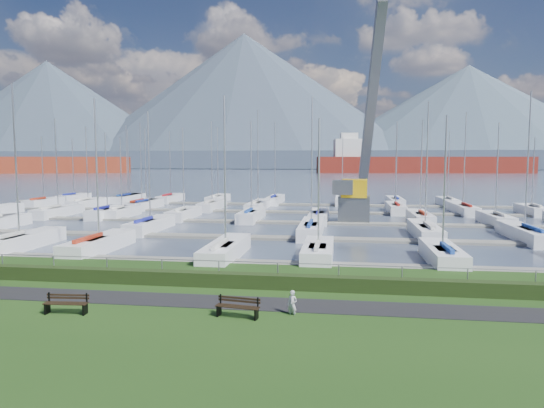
% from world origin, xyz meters
% --- Properties ---
extents(path, '(160.00, 2.00, 0.04)m').
position_xyz_m(path, '(0.00, -3.00, 0.01)').
color(path, black).
rests_on(path, grass).
extents(water, '(800.00, 540.00, 0.20)m').
position_xyz_m(water, '(0.00, 260.00, -0.40)').
color(water, '#404B5E').
extents(hedge, '(80.00, 0.70, 0.70)m').
position_xyz_m(hedge, '(0.00, -0.40, 0.35)').
color(hedge, black).
rests_on(hedge, grass).
extents(fence, '(80.00, 0.04, 0.04)m').
position_xyz_m(fence, '(0.00, 0.00, 1.20)').
color(fence, gray).
rests_on(fence, grass).
extents(foothill, '(900.00, 80.00, 12.00)m').
position_xyz_m(foothill, '(0.00, 330.00, 6.00)').
color(foothill, '#465467').
rests_on(foothill, water).
extents(mountains, '(1190.00, 360.00, 115.00)m').
position_xyz_m(mountains, '(7.35, 404.62, 46.68)').
color(mountains, '#4A5C6C').
rests_on(mountains, water).
extents(docks, '(90.00, 41.60, 0.25)m').
position_xyz_m(docks, '(0.00, 26.00, -0.22)').
color(docks, slate).
rests_on(docks, water).
extents(bench_left, '(1.83, 0.55, 0.85)m').
position_xyz_m(bench_left, '(-6.01, -5.44, 0.42)').
color(bench_left, black).
rests_on(bench_left, grass).
extents(bench_right, '(1.84, 0.70, 0.85)m').
position_xyz_m(bench_right, '(1.03, -4.89, 0.42)').
color(bench_right, black).
rests_on(bench_right, grass).
extents(person, '(0.50, 0.42, 1.16)m').
position_xyz_m(person, '(3.16, -4.28, 0.58)').
color(person, '#ACABB2').
rests_on(person, grass).
extents(crane, '(5.23, 13.28, 22.35)m').
position_xyz_m(crane, '(6.91, 29.04, 5.33)').
color(crane, '#585C60').
rests_on(crane, water).
extents(cargo_ship_west, '(84.27, 45.28, 21.50)m').
position_xyz_m(cargo_ship_west, '(-142.55, 190.03, 3.72)').
color(cargo_ship_west, maroon).
rests_on(cargo_ship_west, water).
extents(cargo_ship_mid, '(102.89, 27.56, 21.50)m').
position_xyz_m(cargo_ship_mid, '(39.55, 220.32, 3.52)').
color(cargo_ship_mid, maroon).
rests_on(cargo_ship_mid, water).
extents(sailboat_fleet, '(75.64, 49.29, 13.19)m').
position_xyz_m(sailboat_fleet, '(-3.89, 29.33, 5.34)').
color(sailboat_fleet, navy).
rests_on(sailboat_fleet, water).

